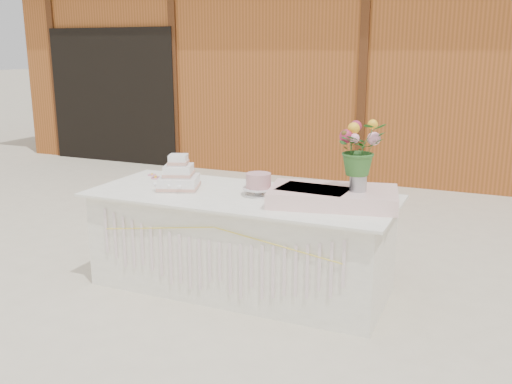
{
  "coord_description": "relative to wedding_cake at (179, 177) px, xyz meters",
  "views": [
    {
      "loc": [
        1.81,
        -3.88,
        1.87
      ],
      "look_at": [
        0.0,
        0.3,
        0.72
      ],
      "focal_mm": 40.0,
      "sensor_mm": 36.0,
      "label": 1
    }
  ],
  "objects": [
    {
      "name": "flower_vase",
      "position": [
        1.45,
        0.04,
        0.1
      ],
      "size": [
        0.12,
        0.12,
        0.17
      ],
      "primitive_type": "cylinder",
      "color": "#A7A7AC",
      "rests_on": "satin_runner"
    },
    {
      "name": "pink_cake_stand",
      "position": [
        0.68,
        0.05,
        0.0
      ],
      "size": [
        0.24,
        0.24,
        0.18
      ],
      "color": "silver",
      "rests_on": "cake_table"
    },
    {
      "name": "bouquet",
      "position": [
        1.45,
        0.04,
        0.38
      ],
      "size": [
        0.45,
        0.44,
        0.38
      ],
      "primitive_type": "imported",
      "rotation": [
        0.0,
        0.0,
        0.66
      ],
      "color": "#316528",
      "rests_on": "flower_vase"
    },
    {
      "name": "loose_flowers",
      "position": [
        -0.45,
        0.17,
        -0.09
      ],
      "size": [
        0.17,
        0.38,
        0.02
      ],
      "primitive_type": null,
      "rotation": [
        0.0,
        0.0,
        0.05
      ],
      "color": "pink",
      "rests_on": "cake_table"
    },
    {
      "name": "barn",
      "position": [
        0.52,
        6.02,
        0.81
      ],
      "size": [
        12.6,
        4.6,
        3.3
      ],
      "color": "#9C4E20",
      "rests_on": "ground"
    },
    {
      "name": "wedding_cake",
      "position": [
        0.0,
        0.0,
        0.0
      ],
      "size": [
        0.4,
        0.4,
        0.28
      ],
      "rotation": [
        0.0,
        0.0,
        0.35
      ],
      "color": "white",
      "rests_on": "cake_table"
    },
    {
      "name": "satin_runner",
      "position": [
        1.27,
        0.04,
        -0.04
      ],
      "size": [
        1.0,
        0.7,
        0.12
      ],
      "primitive_type": "cube",
      "rotation": [
        0.0,
        0.0,
        0.2
      ],
      "color": "#FFD5CD",
      "rests_on": "cake_table"
    },
    {
      "name": "cake_table",
      "position": [
        0.54,
        0.02,
        -0.48
      ],
      "size": [
        2.4,
        1.0,
        0.77
      ],
      "color": "white",
      "rests_on": "ground"
    },
    {
      "name": "ground",
      "position": [
        0.54,
        0.03,
        -0.87
      ],
      "size": [
        80.0,
        80.0,
        0.0
      ],
      "primitive_type": "plane",
      "color": "beige",
      "rests_on": "ground"
    }
  ]
}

